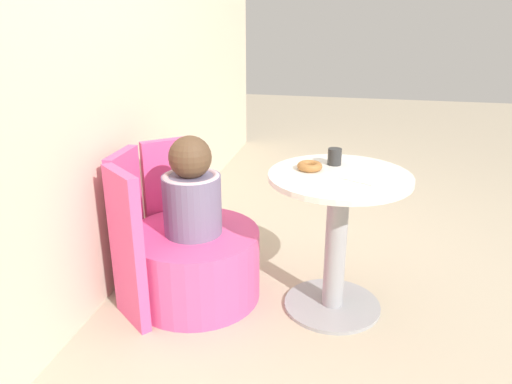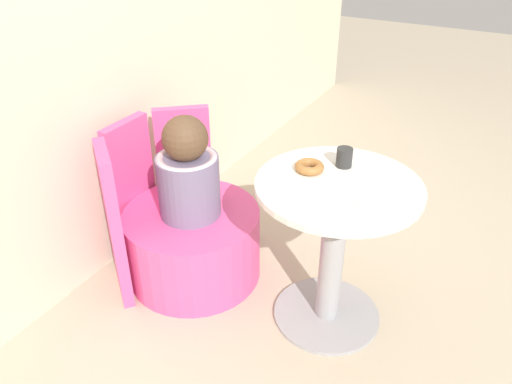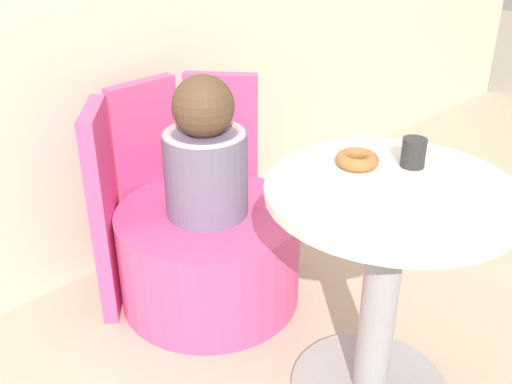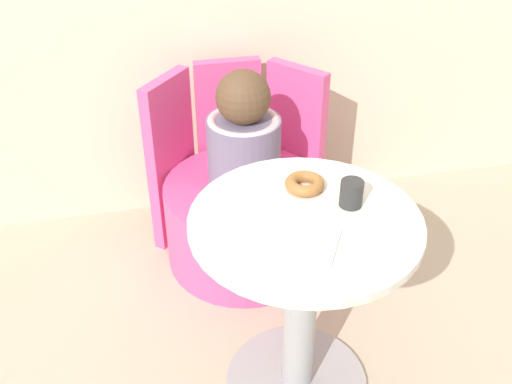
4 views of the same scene
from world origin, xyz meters
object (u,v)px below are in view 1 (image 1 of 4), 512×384
tub_chair (195,264)px  child_figure (192,191)px  donut (310,166)px  cup (335,157)px  round_table (337,224)px

tub_chair → child_figure: 0.39m
tub_chair → child_figure: size_ratio=1.34×
tub_chair → donut: (0.07, -0.54, 0.52)m
tub_chair → child_figure: (0.00, 0.00, 0.39)m
cup → child_figure: bearing=105.3°
round_table → child_figure: 0.69m
child_figure → donut: 0.56m
tub_chair → donut: bearing=-82.1°
donut → cup: size_ratio=1.48×
child_figure → cup: size_ratio=6.19×
round_table → donut: (0.04, 0.14, 0.26)m
tub_chair → cup: size_ratio=8.29×
donut → round_table: bearing=-104.7°
round_table → donut: bearing=75.3°
tub_chair → donut: 0.76m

